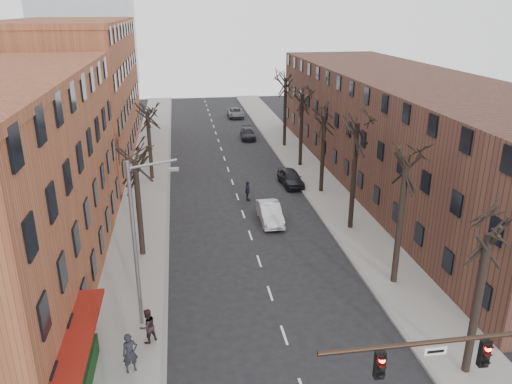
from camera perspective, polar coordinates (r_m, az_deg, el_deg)
name	(u,v)px	position (r m, az deg, el deg)	size (l,w,h in m)	color
sidewalk_left	(149,176)	(50.40, -12.18, 1.85)	(4.00, 90.00, 0.15)	gray
sidewalk_right	(306,168)	(51.87, 5.74, 2.75)	(4.00, 90.00, 0.15)	gray
building_left_far	(72,93)	(58.56, -20.25, 10.61)	(12.00, 28.00, 14.00)	brown
building_right	(405,130)	(48.73, 16.64, 6.85)	(12.00, 50.00, 10.00)	#4B2E23
awning_left	(87,383)	(24.94, -18.76, -19.93)	(1.20, 7.00, 0.15)	maroon
tree_right_a	(465,373)	(26.08, 22.75, -18.50)	(5.20, 5.20, 10.00)	black
tree_right_b	(393,283)	(31.83, 15.41, -9.99)	(5.20, 5.20, 10.80)	black
tree_right_c	(350,229)	(38.39, 10.68, -4.14)	(5.20, 5.20, 11.60)	black
tree_right_d	(321,192)	(45.42, 7.42, -0.02)	(5.20, 5.20, 10.00)	black
tree_right_e	(300,166)	(52.72, 5.05, 2.98)	(5.20, 5.20, 10.80)	black
tree_right_f	(284,146)	(60.20, 3.25, 5.23)	(5.20, 5.20, 11.60)	black
tree_left_a	(143,255)	(34.69, -12.77, -7.08)	(5.20, 5.20, 9.50)	black
tree_left_b	(152,179)	(49.45, -11.76, 1.43)	(5.20, 5.20, 9.50)	black
signal_mast_arm	(506,375)	(19.24, 26.69, -18.14)	(8.14, 0.30, 7.20)	black
streetlight	(138,239)	(25.29, -13.35, -5.21)	(2.45, 0.22, 9.03)	slate
silver_sedan	(270,213)	(38.62, 1.60, -2.41)	(1.57, 4.51, 1.49)	#B2B5BA
parked_car_near	(291,178)	(46.69, 3.98, 1.65)	(1.76, 4.38, 1.49)	black
parked_car_mid	(248,134)	(63.65, -0.94, 6.69)	(1.79, 4.40, 1.28)	black
parked_car_far	(236,113)	(76.55, -2.35, 9.05)	(2.27, 4.92, 1.37)	#5A5B62
pedestrian_a	(130,353)	(24.20, -14.19, -17.42)	(0.70, 0.46, 1.93)	black
pedestrian_b	(148,326)	(25.80, -12.29, -14.74)	(0.88, 0.69, 1.82)	black
pedestrian_crossing	(248,191)	(42.78, -0.97, 0.11)	(1.03, 0.43, 1.76)	black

